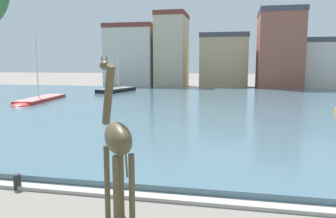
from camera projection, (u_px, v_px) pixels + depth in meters
name	position (u px, v px, depth m)	size (l,w,h in m)	color
harbor_water	(205.00, 105.00, 31.97)	(87.95, 44.84, 0.33)	#476675
quay_edge_coping	(141.00, 196.00, 9.98)	(87.95, 0.50, 0.12)	#ADA89E
giraffe_statue	(117.00, 140.00, 8.00)	(1.70, 2.24, 4.35)	#4C4228
sailboat_black	(119.00, 91.00, 45.94)	(3.81, 8.36, 6.23)	black
sailboat_red	(38.00, 101.00, 33.28)	(3.22, 9.77, 7.08)	red
mooring_bollard	(17.00, 182.00, 10.64)	(0.24, 0.24, 0.50)	#232326
townhouse_narrow_midrow	(131.00, 56.00, 59.09)	(8.90, 6.13, 11.34)	beige
townhouse_end_terrace	(172.00, 51.00, 58.62)	(5.31, 7.96, 13.29)	#C6B293
townhouse_corner_house	(224.00, 61.00, 58.37)	(8.45, 7.63, 9.57)	tan
townhouse_tall_gabled	(279.00, 50.00, 53.49)	(7.06, 8.11, 13.07)	#8E5142
townhouse_wide_warehouse	(322.00, 64.00, 53.16)	(7.57, 5.60, 8.42)	beige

